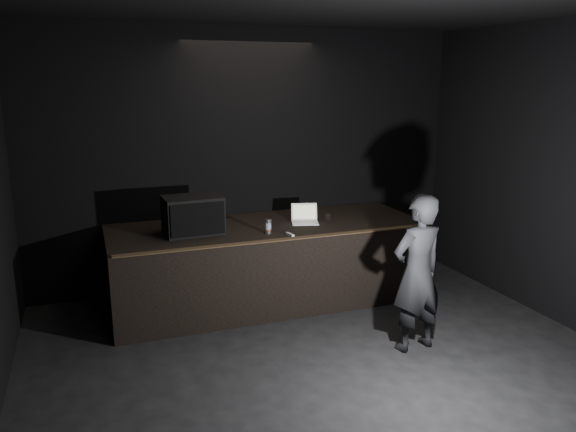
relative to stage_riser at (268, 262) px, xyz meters
The scene contains 11 objects.
ground 2.78m from the stage_riser, 90.00° to the right, with size 7.00×7.00×0.00m, color black.
room_walls 3.13m from the stage_riser, 90.00° to the right, with size 6.10×7.10×3.52m.
stage_riser is the anchor object (origin of this frame).
riser_lip 0.87m from the stage_riser, 90.00° to the right, with size 3.92×0.10×0.01m, color brown.
stage_monitor 1.22m from the stage_riser, behind, with size 0.71×0.53×0.46m.
cable 1.06m from the stage_riser, 150.16° to the left, with size 0.02×0.02×0.95m, color black.
laptop 0.75m from the stage_riser, ahead, with size 0.41×0.39×0.23m.
beer_can 0.71m from the stage_riser, 107.79° to the right, with size 0.07×0.07×0.18m.
plastic_cup 0.98m from the stage_riser, ahead, with size 0.07×0.07×0.09m, color white.
wii_remote 0.77m from the stage_riser, 81.02° to the right, with size 0.03×0.15×0.03m, color white.
person 2.16m from the stage_riser, 61.26° to the right, with size 0.62×0.40×1.69m, color black.
Camera 1 is at (-2.14, -3.88, 2.81)m, focal length 35.00 mm.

